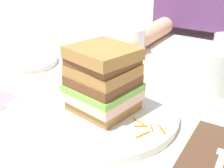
{
  "coord_description": "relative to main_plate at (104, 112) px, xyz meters",
  "views": [
    {
      "loc": [
        0.28,
        -0.39,
        0.3
      ],
      "look_at": [
        0.01,
        0.04,
        0.06
      ],
      "focal_mm": 47.22,
      "sensor_mm": 36.0,
      "label": 1
    }
  ],
  "objects": [
    {
      "name": "ground_plane",
      "position": [
        -0.01,
        -0.01,
        -0.01
      ],
      "size": [
        3.0,
        3.0,
        0.0
      ],
      "primitive_type": "plane",
      "color": "beige"
    },
    {
      "name": "main_plate",
      "position": [
        0.0,
        0.0,
        0.0
      ],
      "size": [
        0.28,
        0.28,
        0.02
      ],
      "primitive_type": "cylinder",
      "color": "white",
      "rests_on": "ground_plane"
    },
    {
      "name": "sandwich",
      "position": [
        0.0,
        -0.0,
        0.07
      ],
      "size": [
        0.13,
        0.13,
        0.13
      ],
      "color": "#A87A42",
      "rests_on": "main_plate"
    },
    {
      "name": "carrot_shred_0",
      "position": [
        -0.11,
        0.03,
        0.01
      ],
      "size": [
        0.01,
        0.03,
        0.0
      ],
      "primitive_type": "cylinder",
      "rotation": [
        0.0,
        1.57,
        4.62
      ],
      "color": "orange",
      "rests_on": "main_plate"
    },
    {
      "name": "carrot_shred_1",
      "position": [
        -0.1,
        0.04,
        0.01
      ],
      "size": [
        0.02,
        0.02,
        0.0
      ],
      "primitive_type": "cylinder",
      "rotation": [
        0.0,
        1.57,
        3.76
      ],
      "color": "orange",
      "rests_on": "main_plate"
    },
    {
      "name": "carrot_shred_2",
      "position": [
        -0.08,
        0.02,
        0.01
      ],
      "size": [
        0.02,
        0.02,
        0.0
      ],
      "primitive_type": "cylinder",
      "rotation": [
        0.0,
        1.57,
        0.6
      ],
      "color": "orange",
      "rests_on": "main_plate"
    },
    {
      "name": "carrot_shred_3",
      "position": [
        -0.1,
        0.01,
        0.01
      ],
      "size": [
        0.03,
        0.02,
        0.0
      ],
      "primitive_type": "cylinder",
      "rotation": [
        0.0,
        1.57,
        5.84
      ],
      "color": "orange",
      "rests_on": "main_plate"
    },
    {
      "name": "carrot_shred_4",
      "position": [
        -0.09,
        0.0,
        0.01
      ],
      "size": [
        0.02,
        0.01,
        0.0
      ],
      "primitive_type": "cylinder",
      "rotation": [
        0.0,
        1.57,
        5.8
      ],
      "color": "orange",
      "rests_on": "main_plate"
    },
    {
      "name": "carrot_shred_5",
      "position": [
        -0.08,
        0.01,
        0.01
      ],
      "size": [
        0.02,
        0.0,
        0.0
      ],
      "primitive_type": "cylinder",
      "rotation": [
        0.0,
        1.57,
        3.21
      ],
      "color": "orange",
      "rests_on": "main_plate"
    },
    {
      "name": "carrot_shred_6",
      "position": [
        -0.12,
        0.03,
        0.01
      ],
      "size": [
        0.02,
        0.02,
        0.0
      ],
      "primitive_type": "cylinder",
      "rotation": [
        0.0,
        1.57,
        3.93
      ],
      "color": "orange",
      "rests_on": "main_plate"
    },
    {
      "name": "carrot_shred_7",
      "position": [
        -0.11,
        0.02,
        0.01
      ],
      "size": [
        0.03,
        0.01,
        0.0
      ],
      "primitive_type": "cylinder",
      "rotation": [
        0.0,
        1.57,
        2.94
      ],
      "color": "orange",
      "rests_on": "main_plate"
    },
    {
      "name": "carrot_shred_8",
      "position": [
        0.12,
        -0.01,
        0.01
      ],
      "size": [
        0.02,
        0.02,
        0.0
      ],
      "primitive_type": "cylinder",
      "rotation": [
        0.0,
        1.57,
        5.56
      ],
      "color": "orange",
      "rests_on": "main_plate"
    },
    {
      "name": "carrot_shred_9",
      "position": [
        0.11,
        -0.01,
        0.01
      ],
      "size": [
        0.01,
        0.02,
        0.0
      ],
      "primitive_type": "cylinder",
      "rotation": [
        0.0,
        1.57,
        2.12
      ],
      "color": "orange",
      "rests_on": "main_plate"
    },
    {
      "name": "carrot_shred_10",
      "position": [
        0.08,
        -0.01,
        0.01
      ],
      "size": [
        0.03,
        0.01,
        0.0
      ],
      "primitive_type": "cylinder",
      "rotation": [
        0.0,
        1.57,
        5.93
      ],
      "color": "orange",
      "rests_on": "main_plate"
    },
    {
      "name": "carrot_shred_11",
      "position": [
        0.09,
        -0.02,
        0.01
      ],
      "size": [
        0.02,
        0.01,
        0.0
      ],
      "primitive_type": "cylinder",
      "rotation": [
        0.0,
        1.57,
        0.49
      ],
      "color": "orange",
      "rests_on": "main_plate"
    },
    {
      "name": "carrot_shred_12",
      "position": [
        0.1,
        -0.04,
        0.01
      ],
      "size": [
        0.01,
        0.03,
        0.0
      ],
      "primitive_type": "cylinder",
      "rotation": [
        0.0,
        1.57,
        1.18
      ],
      "color": "orange",
      "rests_on": "main_plate"
    },
    {
      "name": "napkin_dark",
      "position": [
        0.22,
        0.0,
        -0.01
      ],
      "size": [
        0.12,
        0.17,
        0.0
      ],
      "primitive_type": "cube",
      "rotation": [
        0.0,
        0.0,
        0.03
      ],
      "color": "#4C3323",
      "rests_on": "ground_plane"
    },
    {
      "name": "fork",
      "position": [
        0.22,
        -0.02,
        -0.0
      ],
      "size": [
        0.02,
        0.17,
        0.0
      ],
      "color": "silver",
      "rests_on": "napkin_dark"
    },
    {
      "name": "knife",
      "position": [
        -0.18,
        0.02,
        -0.01
      ],
      "size": [
        0.02,
        0.2,
        0.0
      ],
      "color": "silver",
      "rests_on": "ground_plane"
    },
    {
      "name": "juice_glass",
      "position": [
        0.14,
        0.2,
        0.03
      ],
      "size": [
        0.08,
        0.08,
        0.1
      ],
      "color": "white",
      "rests_on": "ground_plane"
    },
    {
      "name": "empty_tumbler_0",
      "position": [
        -0.12,
        0.34,
        0.03
      ],
      "size": [
        0.06,
        0.06,
        0.07
      ],
      "primitive_type": "cylinder",
      "color": "silver",
      "rests_on": "ground_plane"
    },
    {
      "name": "side_plate",
      "position": [
        -0.33,
        0.11,
        -0.0
      ],
      "size": [
        0.18,
        0.18,
        0.01
      ],
      "primitive_type": "cylinder",
      "color": "white",
      "rests_on": "ground_plane"
    }
  ]
}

